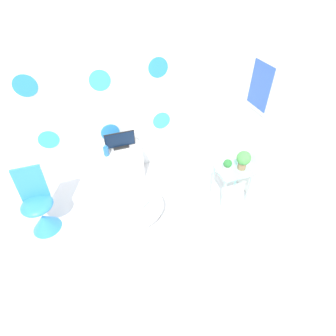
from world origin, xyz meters
The scene contains 11 objects.
ground_plane centered at (0.00, 0.00, 0.00)m, with size 12.00×12.00×0.00m, color silver.
wall_back_dotted centered at (0.00, 2.12, 1.30)m, with size 4.47×0.05×2.60m.
wall_right centered at (1.75, 1.05, 1.30)m, with size 0.06×3.10×2.60m.
bathtub centered at (0.03, 0.98, 0.26)m, with size 0.84×0.64×0.51m.
chair centered at (-1.03, 1.27, 0.28)m, with size 0.37×0.38×0.89m.
tv_cabinet centered at (0.13, 1.89, 0.28)m, with size 0.55×0.36×0.57m.
tv centered at (0.13, 1.89, 0.67)m, with size 0.43×0.12×0.24m.
vase centered at (-0.09, 1.76, 0.64)m, with size 0.07×0.07×0.16m.
side_table centered at (1.45, 0.96, 0.42)m, with size 0.45×0.36×0.52m.
potted_plant_left centered at (1.34, 0.97, 0.61)m, with size 0.11×0.11×0.17m.
potted_plant_right centered at (1.55, 0.94, 0.68)m, with size 0.19×0.19×0.27m.
Camera 1 is at (-0.26, -1.22, 2.80)m, focal length 28.00 mm.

